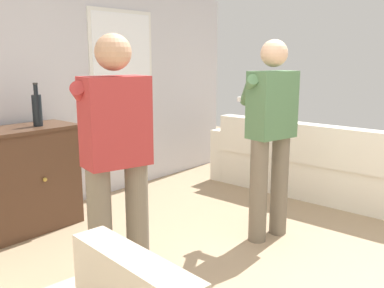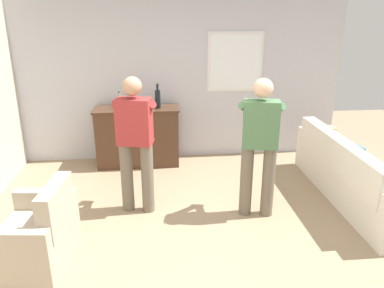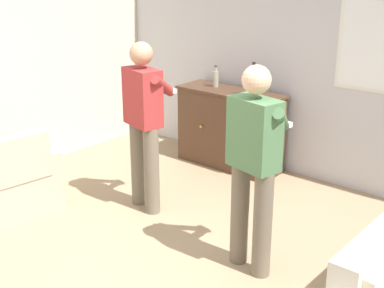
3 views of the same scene
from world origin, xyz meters
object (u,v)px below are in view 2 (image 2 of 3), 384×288
Objects in this scene: bottle_liquor_amber at (158,98)px; couch at (348,176)px; armchair at (37,237)px; bottle_wine_green at (119,101)px; person_standing_right at (260,142)px; sideboard_cabinet at (138,137)px; person_standing_left at (135,139)px.

couch is at bearing -30.45° from bottle_liquor_amber.
bottle_liquor_amber reaches higher than armchair.
bottle_wine_green is 0.15× the size of person_standing_right.
sideboard_cabinet is (0.90, 2.43, 0.18)m from armchair.
armchair is at bearing -117.30° from bottle_liquor_amber.
person_standing_left is at bearing 170.38° from person_standing_right.
armchair is 3.66× the size of bottle_wine_green.
person_standing_right is at bearing -45.19° from bottle_wine_green.
person_standing_right reaches higher than armchair.
sideboard_cabinet is at bearing 130.85° from person_standing_right.
person_standing_right reaches higher than sideboard_cabinet.
person_standing_right is at bearing -49.15° from sideboard_cabinet.
person_standing_right is (1.49, -1.72, 0.47)m from sideboard_cabinet.
armchair is at bearing -165.33° from couch.
bottle_liquor_amber reaches higher than bottle_wine_green.
person_standing_left reaches higher than bottle_wine_green.
person_standing_right is (2.38, 0.71, 0.65)m from armchair.
bottle_liquor_amber is 0.23× the size of person_standing_left.
sideboard_cabinet is at bearing 152.03° from couch.
sideboard_cabinet is 0.71m from bottle_liquor_amber.
person_standing_left is 1.46m from person_standing_right.
bottle_wine_green is 0.67× the size of bottle_liquor_amber.
couch is 1.86× the size of sideboard_cabinet.
person_standing_left is at bearing -88.11° from sideboard_cabinet.
sideboard_cabinet is 5.11× the size of bottle_wine_green.
couch is 1.44m from person_standing_right.
person_standing_left and person_standing_right have the same top height.
armchair is at bearing -104.67° from bottle_wine_green.
armchair is at bearing -134.68° from person_standing_left.
sideboard_cabinet is 3.45× the size of bottle_liquor_amber.
person_standing_left is (0.94, 0.96, 0.65)m from armchair.
armchair is 1.49m from person_standing_left.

